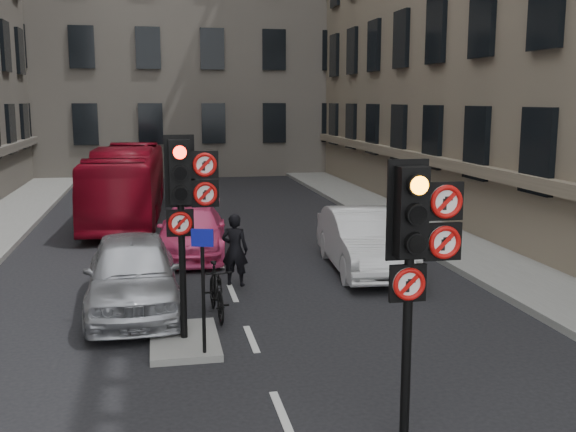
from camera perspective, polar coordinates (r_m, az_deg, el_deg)
name	(u,v)px	position (r m, az deg, el deg)	size (l,w,h in m)	color
pavement_right	(455,241)	(20.96, 13.94, -2.05)	(3.00, 50.00, 0.16)	gray
centre_island	(184,340)	(12.31, -8.76, -10.37)	(1.20, 2.00, 0.12)	gray
building_far	(176,8)	(44.95, -9.43, 16.99)	(30.00, 14.00, 20.00)	#676157
signal_near	(417,242)	(8.33, 10.85, -2.13)	(0.91, 0.40, 3.58)	black
signal_far	(186,193)	(11.66, -8.67, 1.92)	(0.91, 0.40, 3.58)	black
car_silver	(133,273)	(14.13, -13.02, -4.75)	(1.86, 4.63, 1.58)	#AEB0B7
car_white	(364,240)	(17.12, 6.45, -2.06)	(1.64, 4.71, 1.55)	silver
car_pink	(192,231)	(19.02, -8.14, -1.27)	(1.84, 4.53, 1.32)	#EF4684
bus_red	(127,184)	(24.76, -13.50, 2.67)	(2.22, 9.49, 2.64)	maroon
motorcycle	(216,291)	(13.54, -6.08, -6.31)	(0.50, 1.78, 1.07)	black
motorcyclist	(235,250)	(15.66, -4.53, -2.87)	(0.62, 0.41, 1.71)	black
info_sign	(203,273)	(11.12, -7.21, -4.85)	(0.36, 0.16, 2.11)	black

